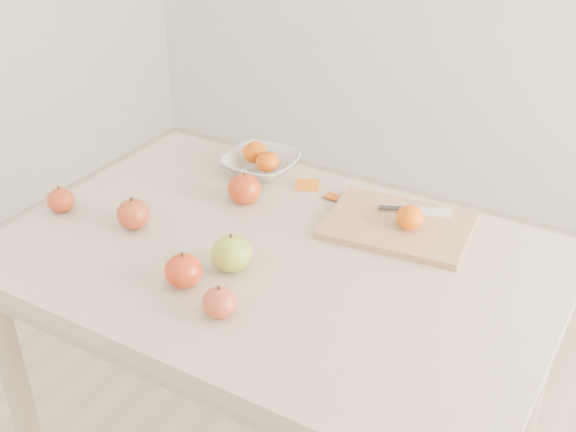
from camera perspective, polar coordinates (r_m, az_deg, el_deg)
The scene contains 15 objects.
table at distance 1.64m, azimuth -0.90°, elevation -5.85°, with size 1.20×0.80×0.75m.
cutting_board at distance 1.68m, azimuth 8.68°, elevation -0.74°, with size 0.33×0.24×0.02m, color tan.
board_tangerine at distance 1.65m, azimuth 9.59°, elevation -0.10°, with size 0.06×0.06×0.05m, color #E25908.
fruit_bowl at distance 1.91m, azimuth -2.16°, elevation 4.10°, with size 0.19×0.19×0.05m, color silver.
bowl_tangerine_near at distance 1.92m, azimuth -2.64°, elevation 5.05°, with size 0.07×0.07×0.06m, color #D64707.
bowl_tangerine_far at distance 1.87m, azimuth -1.64°, elevation 4.32°, with size 0.06×0.06×0.05m, color orange.
orange_peel_a at distance 1.84m, azimuth 1.52°, elevation 2.35°, with size 0.06×0.04×0.00m, color orange.
orange_peel_b at distance 1.79m, azimuth 3.61°, elevation 1.46°, with size 0.04×0.04×0.00m, color #D14D0E.
paring_knife at distance 1.72m, azimuth 11.07°, elevation 0.36°, with size 0.16×0.08×0.01m.
apple_green at distance 1.52m, azimuth -4.48°, elevation -2.96°, with size 0.09×0.09×0.08m, color #779F1F.
apple_red_a at distance 1.76m, azimuth -3.47°, elevation 2.14°, with size 0.08×0.08×0.07m, color #9E0905.
apple_red_b at distance 1.70m, azimuth -12.13°, elevation 0.17°, with size 0.08×0.08×0.07m, color maroon.
apple_red_d at distance 1.81m, azimuth -17.51°, elevation 1.21°, with size 0.07×0.07×0.06m, color #990403.
apple_red_c at distance 1.40m, azimuth -5.44°, elevation -6.81°, with size 0.07×0.07×0.06m, color maroon.
apple_red_e at distance 1.48m, azimuth -8.26°, elevation -4.31°, with size 0.08×0.08×0.07m, color maroon.
Camera 1 is at (0.69, -1.12, 1.63)m, focal length 45.00 mm.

